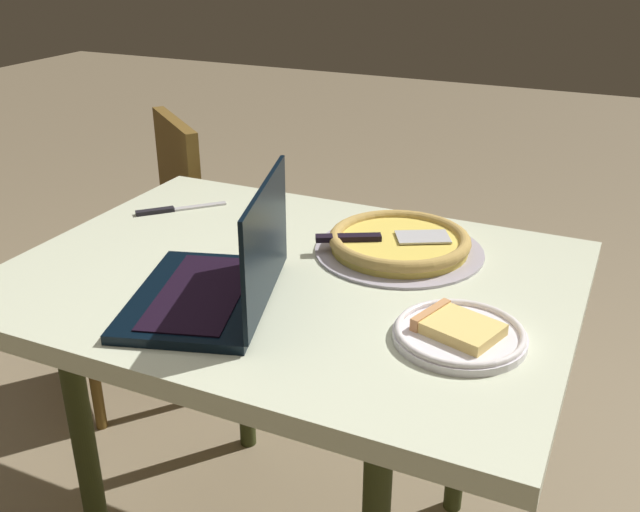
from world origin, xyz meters
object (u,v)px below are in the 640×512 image
Objects in this scene: table_knife at (172,209)px; laptop at (222,280)px; pizza_tray at (399,243)px; chair_near at (151,241)px; pizza_plate at (459,333)px; dining_table at (290,305)px.

laptop is at bearing 135.78° from table_knife.
chair_near is (0.92, -0.31, -0.28)m from pizza_tray.
pizza_plate is at bearing 159.27° from table_knife.
dining_table is at bearing -107.65° from laptop.
laptop is at bearing 7.00° from pizza_plate.
chair_near reaches higher than pizza_plate.
dining_table is 0.22m from laptop.
laptop is at bearing 136.23° from chair_near.
pizza_plate is (-0.43, -0.05, -0.03)m from laptop.
table_knife is at bearing -23.92° from dining_table.
dining_table is at bearing 156.08° from table_knife.
table_knife is (0.80, -0.30, -0.01)m from pizza_plate.
table_knife is 0.20× the size of chair_near.
pizza_plate is at bearing 151.59° from chair_near.
dining_table is 4.96× the size of pizza_plate.
pizza_tray is 0.41× the size of chair_near.
chair_near is at bearing -28.41° from pizza_plate.
pizza_tray is at bearing -132.37° from dining_table.
dining_table is 0.47m from table_knife.
chair_near reaches higher than table_knife.
table_knife reaches higher than dining_table.
pizza_tray is 2.09× the size of table_knife.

